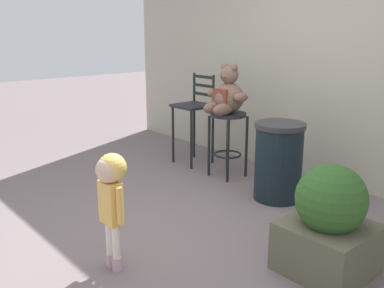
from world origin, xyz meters
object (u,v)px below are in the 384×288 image
(child_walking, at_px, (111,187))
(planter_with_shrub, at_px, (329,224))
(trash_bin, at_px, (278,161))
(bar_chair_empty, at_px, (194,111))
(teddy_bear, at_px, (227,96))
(bar_stool_with_teddy, at_px, (228,131))

(child_walking, relative_size, planter_with_shrub, 1.08)
(trash_bin, relative_size, planter_with_shrub, 0.99)
(bar_chair_empty, bearing_deg, teddy_bear, -8.04)
(trash_bin, height_order, planter_with_shrub, planter_with_shrub)
(bar_stool_with_teddy, bearing_deg, bar_chair_empty, 174.37)
(child_walking, bearing_deg, teddy_bear, 84.34)
(bar_stool_with_teddy, xyz_separation_m, teddy_bear, (-0.00, -0.03, 0.41))
(child_walking, relative_size, bar_chair_empty, 0.76)
(trash_bin, bearing_deg, teddy_bear, 173.72)
(teddy_bear, relative_size, trash_bin, 0.70)
(planter_with_shrub, bearing_deg, bar_chair_empty, 158.56)
(teddy_bear, distance_m, bar_chair_empty, 0.72)
(bar_stool_with_teddy, relative_size, child_walking, 0.88)
(bar_stool_with_teddy, distance_m, bar_chair_empty, 0.67)
(bar_stool_with_teddy, height_order, child_walking, child_walking)
(teddy_bear, bearing_deg, bar_chair_empty, 171.96)
(bar_chair_empty, bearing_deg, planter_with_shrub, -21.44)
(bar_chair_empty, height_order, planter_with_shrub, bar_chair_empty)
(trash_bin, relative_size, bar_chair_empty, 0.70)
(teddy_bear, bearing_deg, child_walking, -66.35)
(teddy_bear, relative_size, planter_with_shrub, 0.69)
(bar_stool_with_teddy, relative_size, bar_chair_empty, 0.67)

